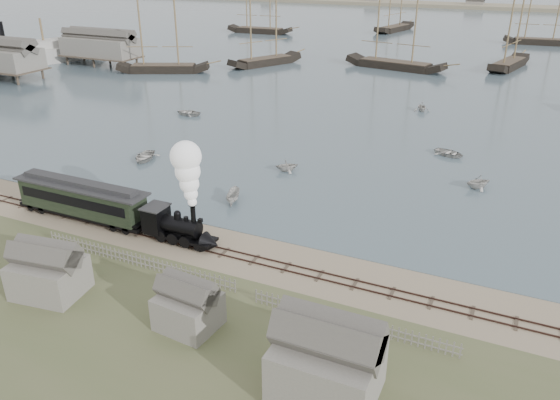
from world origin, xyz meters
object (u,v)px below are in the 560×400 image
at_px(beached_dinghy, 98,202).
at_px(steamship, 2,45).
at_px(locomotive, 185,201).
at_px(passenger_coach, 82,198).

distance_m(beached_dinghy, steamship, 86.81).
distance_m(locomotive, passenger_coach, 12.33).
xyz_separation_m(passenger_coach, steamship, (-72.13, 52.47, 2.85)).
bearing_deg(steamship, locomotive, -103.34).
height_order(locomotive, passenger_coach, locomotive).
bearing_deg(beached_dinghy, passenger_coach, -153.45).
bearing_deg(passenger_coach, beached_dinghy, 107.42).
xyz_separation_m(locomotive, steamship, (-84.29, 52.47, 0.81)).
bearing_deg(steamship, passenger_coach, -107.47).
distance_m(passenger_coach, beached_dinghy, 3.66).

